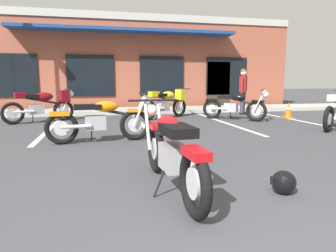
% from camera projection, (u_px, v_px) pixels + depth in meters
% --- Properties ---
extents(ground_plane, '(80.00, 80.00, 0.00)m').
position_uv_depth(ground_plane, '(175.00, 158.00, 4.79)').
color(ground_plane, '#3D3D42').
extents(sidewalk_kerb, '(22.00, 1.80, 0.14)m').
position_uv_depth(sidewalk_kerb, '(130.00, 111.00, 11.88)').
color(sidewalk_kerb, '#A8A59E').
rests_on(sidewalk_kerb, ground_plane).
extents(brick_storefront_building, '(15.14, 6.92, 4.06)m').
position_uv_depth(brick_storefront_building, '(122.00, 66.00, 15.66)').
color(brick_storefront_building, brown).
rests_on(brick_storefront_building, ground_plane).
extents(painted_stall_lines, '(9.89, 4.80, 0.01)m').
position_uv_depth(painted_stall_lines, '(143.00, 125.00, 8.41)').
color(painted_stall_lines, silver).
rests_on(painted_stall_lines, ground_plane).
extents(motorcycle_foreground_classic, '(0.66, 2.11, 0.98)m').
position_uv_depth(motorcycle_foreground_classic, '(171.00, 150.00, 3.34)').
color(motorcycle_foreground_classic, black).
rests_on(motorcycle_foreground_classic, ground_plane).
extents(motorcycle_red_sportbike, '(2.11, 0.66, 0.98)m').
position_uv_depth(motorcycle_red_sportbike, '(101.00, 119.00, 6.00)').
color(motorcycle_red_sportbike, black).
rests_on(motorcycle_red_sportbike, ground_plane).
extents(motorcycle_silver_naked, '(1.96, 1.18, 0.98)m').
position_uv_depth(motorcycle_silver_naked, '(43.00, 105.00, 8.96)').
color(motorcycle_silver_naked, black).
rests_on(motorcycle_silver_naked, ground_plane).
extents(motorcycle_blue_standard, '(1.85, 1.39, 0.98)m').
position_uv_depth(motorcycle_blue_standard, '(167.00, 102.00, 9.94)').
color(motorcycle_blue_standard, black).
rests_on(motorcycle_blue_standard, ground_plane).
extents(motorcycle_green_cafe_racer, '(1.69, 1.61, 0.98)m').
position_uv_depth(motorcycle_green_cafe_racer, '(234.00, 105.00, 9.45)').
color(motorcycle_green_cafe_racer, black).
rests_on(motorcycle_green_cafe_racer, ground_plane).
extents(person_in_shorts_foreground, '(0.43, 0.55, 1.68)m').
position_uv_depth(person_in_shorts_foreground, '(243.00, 89.00, 11.04)').
color(person_in_shorts_foreground, black).
rests_on(person_in_shorts_foreground, ground_plane).
extents(helmet_on_pavement, '(0.26, 0.26, 0.26)m').
position_uv_depth(helmet_on_pavement, '(284.00, 182.00, 3.26)').
color(helmet_on_pavement, black).
rests_on(helmet_on_pavement, ground_plane).
extents(traffic_cone, '(0.34, 0.34, 0.53)m').
position_uv_depth(traffic_cone, '(288.00, 110.00, 10.01)').
color(traffic_cone, orange).
rests_on(traffic_cone, ground_plane).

